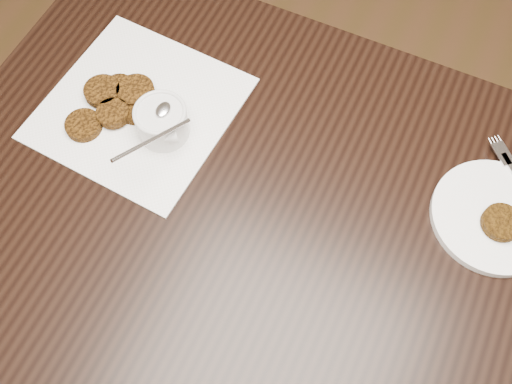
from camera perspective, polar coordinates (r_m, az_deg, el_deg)
floor at (r=1.63m, az=0.64°, el=-17.23°), size 4.00×4.00×0.00m
table at (r=1.29m, az=3.72°, el=-10.22°), size 1.31×0.84×0.75m
napkin at (r=1.07m, az=-11.55°, el=8.19°), size 0.34×0.34×0.00m
sauce_ramekin at (r=0.98m, az=-9.61°, el=7.95°), size 0.15×0.15×0.13m
patty_cluster at (r=1.07m, az=-13.83°, el=8.84°), size 0.27×0.27×0.02m
plate_with_patty at (r=1.01m, az=22.73°, el=-2.09°), size 0.29×0.29×0.03m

